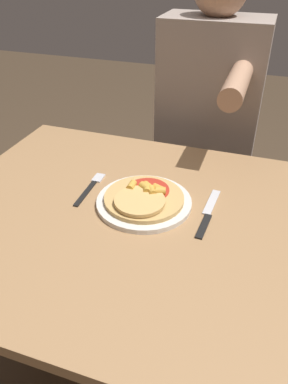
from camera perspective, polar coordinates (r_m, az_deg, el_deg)
The scene contains 7 objects.
ground_plane at distance 1.53m, azimuth 0.46°, elevation -26.29°, with size 8.00×8.00×0.00m, color #423323.
dining_table at distance 1.03m, azimuth 0.61°, elevation -8.80°, with size 1.15×0.86×0.73m.
plate at distance 1.01m, azimuth 0.00°, elevation -1.55°, with size 0.26×0.26×0.01m.
pizza at distance 1.00m, azimuth -0.03°, elevation -0.81°, with size 0.22×0.22×0.04m.
fork at distance 1.09m, azimuth -8.09°, elevation 0.80°, with size 0.03×0.18×0.00m.
knife at distance 0.99m, azimuth 9.71°, elevation -3.24°, with size 0.03×0.22×0.00m.
person_diner at distance 1.53m, azimuth 9.84°, elevation 11.52°, with size 0.38×0.52×1.29m.
Camera 1 is at (0.24, -0.72, 1.32)m, focal length 35.00 mm.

